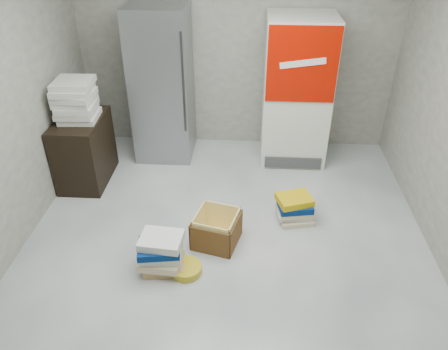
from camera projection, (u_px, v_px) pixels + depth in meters
name	position (u px, v px, depth m)	size (l,w,h in m)	color
ground	(224.00, 268.00, 4.06)	(5.00, 5.00, 0.00)	silver
room_shell	(224.00, 84.00, 3.09)	(4.04, 5.04, 2.82)	#A49F94
steel_fridge	(162.00, 84.00, 5.38)	(0.70, 0.72, 1.90)	gray
coke_cooler	(296.00, 91.00, 5.31)	(0.80, 0.73, 1.80)	silver
wood_shelf	(84.00, 150.00, 5.11)	(0.50, 0.80, 0.80)	black
supply_box_stack	(75.00, 100.00, 4.77)	(0.44, 0.45, 0.45)	silver
phonebook_stack_main	(161.00, 253.00, 3.95)	(0.43, 0.36, 0.38)	tan
phonebook_stack_side	(294.00, 208.00, 4.58)	(0.43, 0.37, 0.30)	beige
cardboard_box	(216.00, 231.00, 4.30)	(0.51, 0.51, 0.34)	yellow
bucket_lid	(186.00, 269.00, 4.00)	(0.28, 0.28, 0.08)	gold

